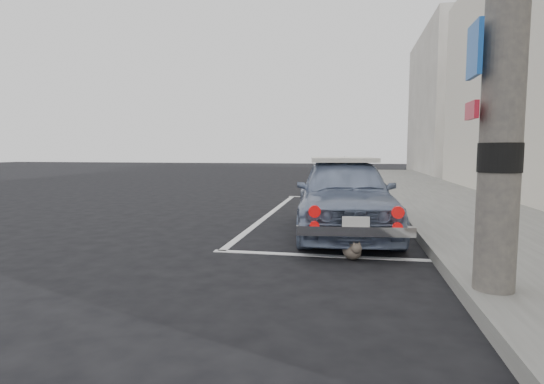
% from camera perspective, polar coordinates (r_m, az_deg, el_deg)
% --- Properties ---
extents(ground, '(80.00, 80.00, 0.00)m').
position_cam_1_polar(ground, '(6.12, 2.77, -7.27)').
color(ground, black).
rests_on(ground, ground).
extents(sidewalk, '(2.80, 40.00, 0.15)m').
position_cam_1_polar(sidewalk, '(8.36, 27.15, -3.88)').
color(sidewalk, slate).
rests_on(sidewalk, ground).
extents(building_far, '(3.50, 10.00, 8.00)m').
position_cam_1_polar(building_far, '(26.63, 23.01, 10.83)').
color(building_far, '#ACA79C').
rests_on(building_far, ground).
extents(pline_rear, '(3.00, 0.12, 0.01)m').
position_cam_1_polar(pline_rear, '(5.58, 7.20, -8.51)').
color(pline_rear, silver).
rests_on(pline_rear, ground).
extents(pline_front, '(3.00, 0.12, 0.01)m').
position_cam_1_polar(pline_front, '(12.49, 9.14, -0.72)').
color(pline_front, silver).
rests_on(pline_front, ground).
extents(pline_side, '(0.12, 7.00, 0.01)m').
position_cam_1_polar(pline_side, '(9.17, -0.24, -2.92)').
color(pline_side, silver).
rests_on(pline_side, ground).
extents(retro_coupe, '(1.87, 3.89, 1.28)m').
position_cam_1_polar(retro_coupe, '(7.06, 9.62, -0.29)').
color(retro_coupe, '#7484A3').
rests_on(retro_coupe, ground).
extents(cat, '(0.33, 0.46, 0.26)m').
position_cam_1_polar(cat, '(5.44, 10.75, -7.70)').
color(cat, brown).
rests_on(cat, ground).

